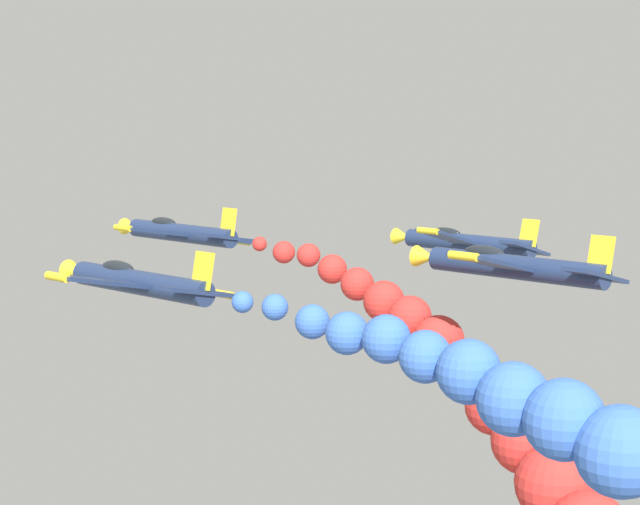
{
  "coord_description": "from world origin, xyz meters",
  "views": [
    {
      "loc": [
        -41.07,
        -39.24,
        126.87
      ],
      "look_at": [
        0.0,
        0.0,
        119.56
      ],
      "focal_mm": 61.29,
      "sensor_mm": 36.0,
      "label": 1
    }
  ],
  "objects": [
    {
      "name": "airplane_lead",
      "position": [
        0.32,
        12.04,
        119.69
      ],
      "size": [
        9.48,
        10.35,
        2.84
      ],
      "rotation": [
        0.0,
        0.17,
        0.0
      ],
      "color": "navy"
    },
    {
      "name": "airplane_right_inner",
      "position": [
        12.37,
        -0.4,
        119.05
      ],
      "size": [
        9.31,
        10.35,
        3.27
      ],
      "rotation": [
        0.0,
        0.27,
        0.0
      ],
      "color": "navy"
    },
    {
      "name": "smoke_trail_left_inner",
      "position": [
        -12.23,
        -19.87,
        117.82
      ],
      "size": [
        2.8,
        18.87,
        4.33
      ],
      "color": "blue"
    },
    {
      "name": "airplane_left_inner",
      "position": [
        -11.81,
        -0.0,
        119.33
      ],
      "size": [
        9.44,
        10.35,
        2.96
      ],
      "rotation": [
        0.0,
        0.2,
        0.0
      ],
      "color": "navy"
    },
    {
      "name": "smoke_trail_lead",
      "position": [
        -3.92,
        -14.9,
        113.22
      ],
      "size": [
        8.75,
        28.26,
        12.07
      ],
      "color": "red"
    },
    {
      "name": "airplane_left_outer",
      "position": [
        0.05,
        -11.94,
        119.99
      ],
      "size": [
        9.38,
        10.35,
        3.12
      ],
      "rotation": [
        0.0,
        0.24,
        0.0
      ],
      "color": "navy"
    }
  ]
}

